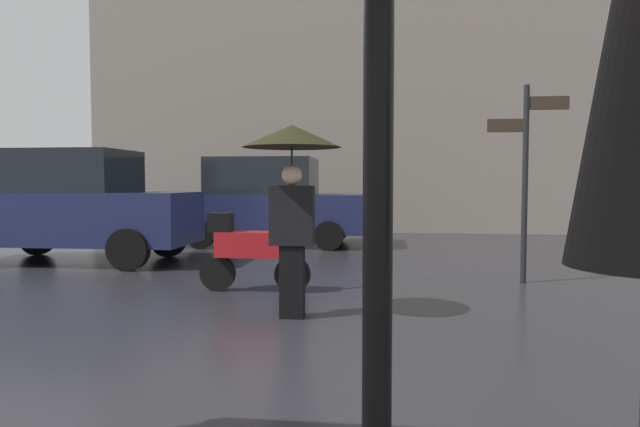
# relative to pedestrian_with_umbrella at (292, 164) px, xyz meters

# --- Properties ---
(pedestrian_with_umbrella) EXTENTS (1.01, 1.01, 1.98)m
(pedestrian_with_umbrella) POSITION_rel_pedestrian_with_umbrella_xyz_m (0.00, 0.00, 0.00)
(pedestrian_with_umbrella) COLOR black
(pedestrian_with_umbrella) RESTS_ON ground
(parked_scooter) EXTENTS (1.44, 0.32, 1.23)m
(parked_scooter) POSITION_rel_pedestrian_with_umbrella_xyz_m (-0.75, 1.30, -1.03)
(parked_scooter) COLOR black
(parked_scooter) RESTS_ON ground
(parked_car_left) EXTENTS (4.20, 2.08, 1.95)m
(parked_car_left) POSITION_rel_pedestrian_with_umbrella_xyz_m (-1.61, 6.67, -0.61)
(parked_car_left) COLOR #1E234C
(parked_car_left) RESTS_ON ground
(parked_car_right) EXTENTS (4.06, 1.84, 1.96)m
(parked_car_right) POSITION_rel_pedestrian_with_umbrella_xyz_m (-4.46, 3.56, -0.59)
(parked_car_right) COLOR #1E234C
(parked_car_right) RESTS_ON ground
(street_signpost) EXTENTS (1.08, 0.08, 2.73)m
(street_signpost) POSITION_rel_pedestrian_with_umbrella_xyz_m (2.88, 2.34, 0.08)
(street_signpost) COLOR black
(street_signpost) RESTS_ON ground
(building_block) EXTENTS (16.38, 2.69, 13.39)m
(building_block) POSITION_rel_pedestrian_with_umbrella_xyz_m (0.59, 11.28, 5.11)
(building_block) COLOR gray
(building_block) RESTS_ON ground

